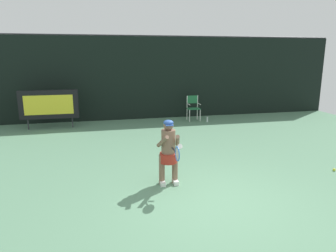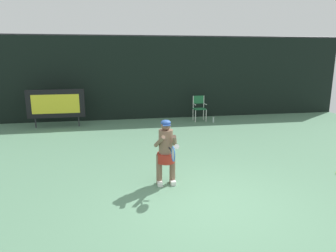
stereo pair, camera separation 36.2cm
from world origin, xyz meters
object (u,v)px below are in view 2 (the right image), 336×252
at_px(tennis_player, 166,150).
at_px(tennis_racket, 173,154).
at_px(umpire_chair, 199,107).
at_px(scoreboard, 56,104).
at_px(water_bottle, 213,120).

height_order(tennis_player, tennis_racket, tennis_player).
bearing_deg(umpire_chair, scoreboard, -177.99).
xyz_separation_m(scoreboard, tennis_racket, (3.35, -6.83, -0.05)).
bearing_deg(umpire_chair, water_bottle, -45.01).
xyz_separation_m(umpire_chair, water_bottle, (0.49, -0.49, -0.50)).
bearing_deg(scoreboard, water_bottle, -2.55).
relative_size(tennis_player, tennis_racket, 2.44).
relative_size(umpire_chair, tennis_player, 0.73).
xyz_separation_m(water_bottle, tennis_player, (-3.10, -5.97, 0.68)).
bearing_deg(tennis_racket, umpire_chair, 79.94).
bearing_deg(umpire_chair, tennis_racket, -110.02).
distance_m(water_bottle, tennis_racket, 7.26).
distance_m(scoreboard, tennis_player, 7.07).
height_order(umpire_chair, tennis_player, tennis_player).
relative_size(water_bottle, tennis_racket, 0.44).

